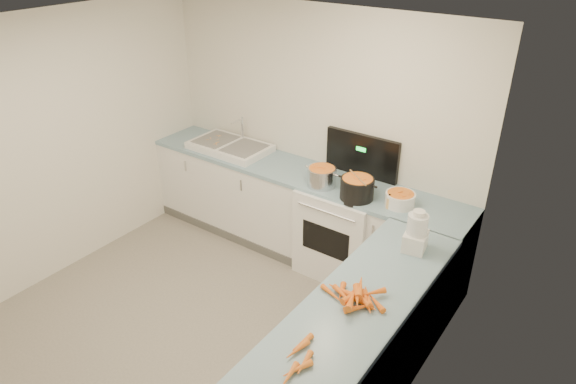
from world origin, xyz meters
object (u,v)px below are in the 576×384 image
Objects in this scene: steel_pot at (322,178)px; extract_bottle at (389,202)px; black_pot at (357,189)px; food_processor at (416,233)px; mixing_bowl at (400,199)px; stove at (343,228)px; spice_jar at (389,203)px; sink at (230,146)px.

extract_bottle is at bearing -1.33° from steel_pot.
food_processor reaches higher than black_pot.
extract_bottle is (-0.06, -0.09, -0.01)m from mixing_bowl.
steel_pot is 1.04× the size of mixing_bowl.
stove is 0.74m from extract_bottle.
food_processor is at bearing -55.94° from mixing_bowl.
stove reaches higher than spice_jar.
food_processor reaches higher than spice_jar.
steel_pot reaches higher than mixing_bowl.
sink is 3.16× the size of steel_pot.
food_processor is (0.44, -0.47, 0.09)m from extract_bottle.
mixing_bowl is 0.11m from spice_jar.
mixing_bowl is (0.37, 0.10, -0.03)m from black_pot.
stove is at bearing 142.20° from black_pot.
steel_pot is at bearing 175.97° from black_pot.
stove is 4.99× the size of steel_pot.
stove is at bearing 147.18° from food_processor.
stove reaches higher than food_processor.
sink is at bearing 165.36° from food_processor.
food_processor is (0.43, -0.46, 0.09)m from spice_jar.
sink is 2.85× the size of black_pot.
food_processor is (2.40, -0.63, 0.11)m from sink.
extract_bottle is at bearing -15.64° from stove.
sink is 2.58× the size of food_processor.
food_processor is (0.95, -0.61, 0.61)m from stove.
spice_jar is (0.32, 0.00, -0.04)m from black_pot.
stove is 0.61m from black_pot.
spice_jar is 0.64m from food_processor.
stove reaches higher than sink.
black_pot is 0.39m from mixing_bowl.
spice_jar is 0.30× the size of food_processor.
food_processor is at bearing -14.64° from sink.
stove reaches higher than extract_bottle.
mixing_bowl is 0.78× the size of food_processor.
mixing_bowl is at bearing 59.48° from spice_jar.
steel_pot reaches higher than extract_bottle.
extract_bottle is 0.31× the size of food_processor.
food_processor is (1.14, -0.48, 0.06)m from steel_pot.
food_processor is (0.75, -0.46, 0.06)m from black_pot.
black_pot is 0.31m from extract_bottle.
mixing_bowl is (0.76, 0.07, -0.02)m from steel_pot.
stove is 5.19× the size of mixing_bowl.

